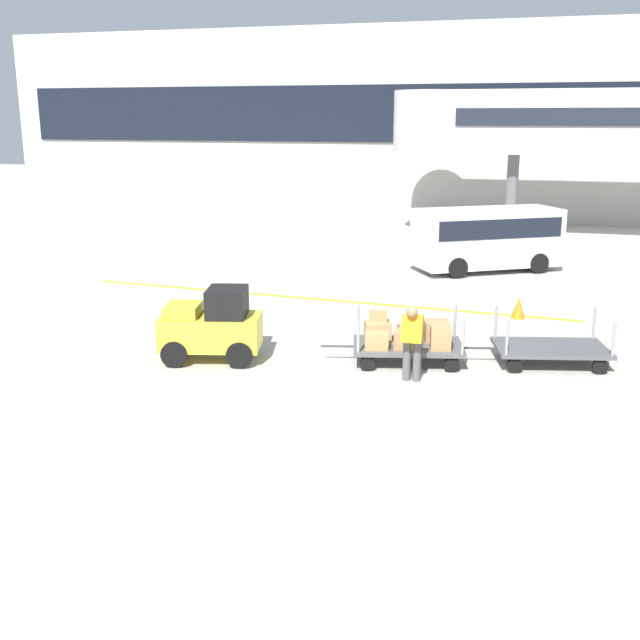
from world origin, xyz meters
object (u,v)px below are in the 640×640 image
object	(u,v)px
safety_cone_near	(518,308)
baggage_handler	(412,339)
baggage_cart_middle	(550,349)
baggage_tug	(212,326)
shuttle_van	(487,235)
baggage_cart_lead	(408,339)

from	to	relation	value
safety_cone_near	baggage_handler	bearing A→B (deg)	-108.17
baggage_cart_middle	safety_cone_near	world-z (taller)	baggage_cart_middle
baggage_tug	safety_cone_near	distance (m)	8.26
baggage_tug	baggage_handler	xyz separation A→B (m)	(4.32, -0.22, 0.11)
baggage_cart_middle	shuttle_van	xyz separation A→B (m)	(-2.07, 10.07, 0.89)
baggage_handler	shuttle_van	bearing A→B (deg)	87.30
shuttle_van	baggage_cart_lead	bearing A→B (deg)	-94.50
baggage_cart_middle	shuttle_van	bearing A→B (deg)	101.65
baggage_cart_middle	shuttle_van	size ratio (longest dim) A/B	0.61
baggage_cart_middle	baggage_handler	distance (m)	3.29
safety_cone_near	baggage_cart_lead	bearing A→B (deg)	-115.66
baggage_handler	safety_cone_near	bearing A→B (deg)	71.83
baggage_handler	baggage_cart_lead	bearing A→B (deg)	103.09
baggage_cart_lead	baggage_handler	world-z (taller)	baggage_handler
shuttle_van	safety_cone_near	bearing A→B (deg)	-78.32
baggage_cart_middle	baggage_handler	world-z (taller)	baggage_handler
baggage_cart_middle	safety_cone_near	xyz separation A→B (m)	(-0.78, 3.78, -0.07)
baggage_cart_middle	shuttle_van	distance (m)	10.32
baggage_tug	baggage_cart_lead	world-z (taller)	baggage_tug
baggage_tug	baggage_cart_middle	world-z (taller)	baggage_tug
baggage_handler	safety_cone_near	size ratio (longest dim) A/B	2.84
baggage_cart_middle	baggage_cart_lead	bearing A→B (deg)	-166.93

